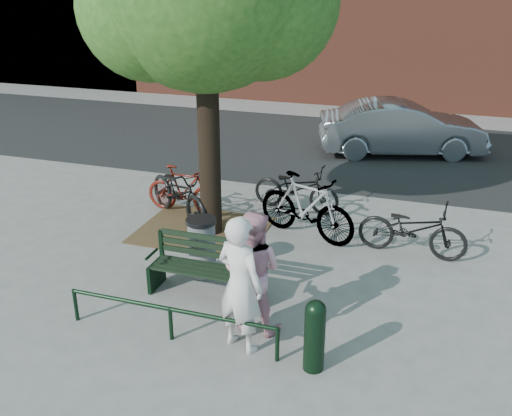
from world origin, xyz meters
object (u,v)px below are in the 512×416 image
(litter_bin, at_px, (202,247))
(bicycle_c, at_px, (296,188))
(park_bench, at_px, (207,266))
(person_right, at_px, (252,272))
(parked_car, at_px, (402,128))
(bollard, at_px, (315,333))
(person_left, at_px, (240,284))

(litter_bin, distance_m, bicycle_c, 3.26)
(park_bench, xyz_separation_m, person_right, (0.95, -0.65, 0.40))
(park_bench, distance_m, litter_bin, 0.60)
(litter_bin, bearing_deg, parked_car, 72.64)
(park_bench, distance_m, bollard, 2.36)
(person_right, bearing_deg, bicycle_c, -82.68)
(bicycle_c, bearing_deg, litter_bin, 172.40)
(park_bench, distance_m, parked_car, 8.73)
(bollard, bearing_deg, person_left, 171.61)
(person_left, height_order, bicycle_c, person_left)
(person_right, height_order, parked_car, person_right)
(park_bench, height_order, parked_car, parked_car)
(person_left, height_order, litter_bin, person_left)
(person_left, bearing_deg, litter_bin, -32.69)
(litter_bin, bearing_deg, person_right, -43.01)
(person_right, relative_size, bicycle_c, 0.95)
(person_right, relative_size, parked_car, 0.40)
(person_right, distance_m, litter_bin, 1.75)
(parked_car, bearing_deg, park_bench, 148.96)
(parked_car, bearing_deg, person_right, 155.73)
(litter_bin, distance_m, parked_car, 8.31)
(person_right, relative_size, litter_bin, 1.76)
(litter_bin, bearing_deg, bollard, -38.32)
(bicycle_c, xyz_separation_m, parked_car, (1.71, 4.76, 0.24))
(person_right, height_order, bicycle_c, person_right)
(person_left, height_order, bollard, person_left)
(bollard, bearing_deg, person_right, 148.35)
(person_left, height_order, parked_car, person_left)
(park_bench, xyz_separation_m, person_left, (0.95, -1.13, 0.47))
(litter_bin, xyz_separation_m, bicycle_c, (0.77, 3.17, -0.02))
(bollard, height_order, bicycle_c, bollard)
(bollard, height_order, parked_car, parked_car)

